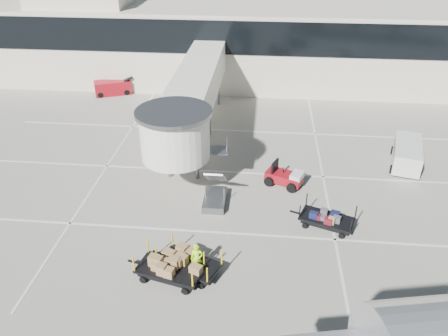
{
  "coord_description": "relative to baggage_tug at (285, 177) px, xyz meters",
  "views": [
    {
      "loc": [
        1.45,
        -18.29,
        16.54
      ],
      "look_at": [
        -0.91,
        6.19,
        2.0
      ],
      "focal_mm": 35.0,
      "sensor_mm": 36.0,
      "label": 1
    }
  ],
  "objects": [
    {
      "name": "jet_bridge",
      "position": [
        -7.16,
        4.56,
        3.68
      ],
      "size": [
        5.7,
        20.4,
        6.03
      ],
      "color": "white",
      "rests_on": "ground"
    },
    {
      "name": "ground_worker",
      "position": [
        -4.81,
        -9.04,
        0.3
      ],
      "size": [
        0.7,
        0.5,
        1.8
      ],
      "primitive_type": "imported",
      "rotation": [
        0.0,
        0.0,
        0.11
      ],
      "color": "#AFF619",
      "rests_on": "ground"
    },
    {
      "name": "minivan",
      "position": [
        9.09,
        3.7,
        0.45
      ],
      "size": [
        2.95,
        4.95,
        1.76
      ],
      "rotation": [
        0.0,
        0.0,
        -0.25
      ],
      "color": "silver",
      "rests_on": "ground"
    },
    {
      "name": "belt_loader",
      "position": [
        -17.36,
        15.89,
        0.11
      ],
      "size": [
        4.13,
        2.78,
        1.87
      ],
      "rotation": [
        0.0,
        0.0,
        0.39
      ],
      "color": "maroon",
      "rests_on": "ground"
    },
    {
      "name": "baggage_tug",
      "position": [
        0.0,
        0.0,
        0.0
      ],
      "size": [
        2.81,
        2.4,
        1.66
      ],
      "rotation": [
        0.0,
        0.0,
        -0.41
      ],
      "color": "maroon",
      "rests_on": "ground"
    },
    {
      "name": "terminal",
      "position": [
        -3.55,
        22.24,
        3.5
      ],
      "size": [
        64.0,
        12.11,
        15.2
      ],
      "color": "beige",
      "rests_on": "ground"
    },
    {
      "name": "suitcase_cart",
      "position": [
        2.32,
        -4.47,
        -0.06
      ],
      "size": [
        3.93,
        2.57,
        1.52
      ],
      "rotation": [
        0.0,
        0.0,
        -0.36
      ],
      "color": "black",
      "rests_on": "ground"
    },
    {
      "name": "lane_markings",
      "position": [
        -3.86,
        1.63,
        -0.6
      ],
      "size": [
        40.0,
        30.0,
        0.02
      ],
      "color": "silver",
      "rests_on": "ground"
    },
    {
      "name": "ground",
      "position": [
        -3.19,
        -7.7,
        -0.61
      ],
      "size": [
        140.0,
        140.0,
        0.0
      ],
      "primitive_type": "plane",
      "color": "#ADA79A",
      "rests_on": "ground"
    },
    {
      "name": "box_cart_near",
      "position": [
        -6.1,
        -9.64,
        0.02
      ],
      "size": [
        4.23,
        2.44,
        1.62
      ],
      "rotation": [
        0.0,
        0.0,
        -0.24
      ],
      "color": "black",
      "rests_on": "ground"
    },
    {
      "name": "box_cart_far",
      "position": [
        -5.05,
        -9.16,
        -0.02
      ],
      "size": [
        3.99,
        2.77,
        1.56
      ],
      "rotation": [
        0.0,
        0.0,
        -0.41
      ],
      "color": "black",
      "rests_on": "ground"
    }
  ]
}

